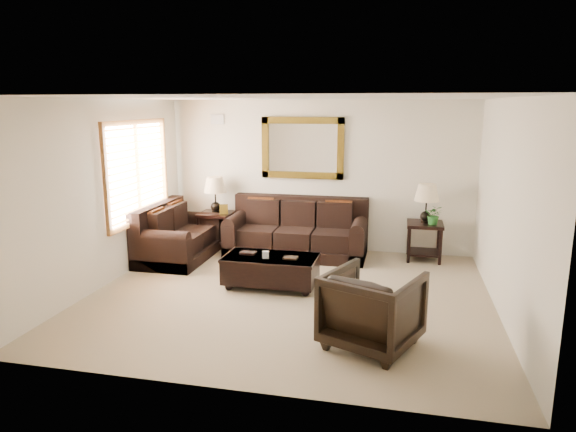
% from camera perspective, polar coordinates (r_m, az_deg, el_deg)
% --- Properties ---
extents(room, '(5.51, 5.01, 2.71)m').
position_cam_1_polar(room, '(6.90, 0.12, 1.72)').
color(room, gray).
rests_on(room, ground).
extents(window, '(0.07, 1.96, 1.66)m').
position_cam_1_polar(window, '(8.66, -16.32, 4.73)').
color(window, white).
rests_on(window, room).
extents(mirror, '(1.50, 0.06, 1.10)m').
position_cam_1_polar(mirror, '(9.29, 1.61, 7.56)').
color(mirror, '#49340E').
rests_on(mirror, room).
extents(air_vent, '(0.25, 0.02, 0.18)m').
position_cam_1_polar(air_vent, '(9.71, -7.86, 10.60)').
color(air_vent, '#999999').
rests_on(air_vent, room).
extents(sofa, '(2.44, 1.05, 1.00)m').
position_cam_1_polar(sofa, '(9.11, 1.02, -2.04)').
color(sofa, black).
rests_on(sofa, room).
extents(loveseat, '(1.01, 1.69, 0.95)m').
position_cam_1_polar(loveseat, '(9.07, -12.33, -2.46)').
color(loveseat, black).
rests_on(loveseat, room).
extents(end_table_left, '(0.60, 0.60, 1.32)m').
position_cam_1_polar(end_table_left, '(9.55, -8.05, 1.59)').
color(end_table_left, black).
rests_on(end_table_left, room).
extents(end_table_right, '(0.60, 0.60, 1.31)m').
position_cam_1_polar(end_table_right, '(8.98, 15.07, 0.56)').
color(end_table_right, black).
rests_on(end_table_right, room).
extents(coffee_table, '(1.36, 0.74, 0.57)m').
position_cam_1_polar(coffee_table, '(7.52, -1.92, -5.77)').
color(coffee_table, black).
rests_on(coffee_table, room).
extents(armchair, '(1.18, 1.15, 0.94)m').
position_cam_1_polar(armchair, '(5.75, 9.37, -9.78)').
color(armchair, black).
rests_on(armchair, floor).
extents(potted_plant, '(0.33, 0.36, 0.26)m').
position_cam_1_polar(potted_plant, '(8.89, 15.90, -0.11)').
color(potted_plant, '#215C1F').
rests_on(potted_plant, end_table_right).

